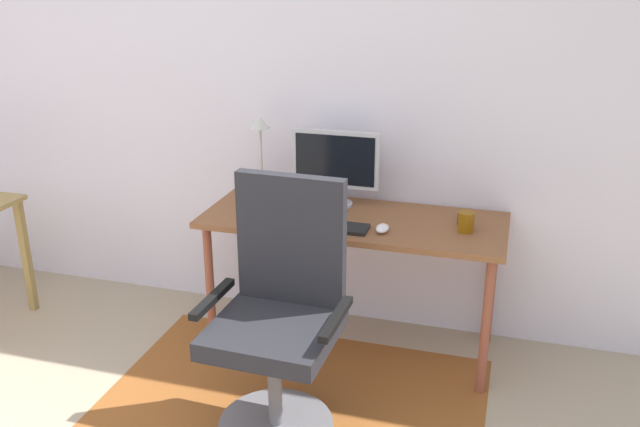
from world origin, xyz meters
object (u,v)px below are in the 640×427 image
(keyboard, at_px, (324,226))
(computer_mouse, at_px, (382,228))
(monitor, at_px, (336,163))
(office_chair, at_px, (280,327))
(cell_phone, at_px, (465,219))
(coffee_cup, at_px, (466,222))
(desk_lamp, at_px, (260,142))
(desk, at_px, (353,232))

(keyboard, height_order, computer_mouse, computer_mouse)
(monitor, bearing_deg, office_chair, -90.11)
(keyboard, distance_m, cell_phone, 0.70)
(coffee_cup, bearing_deg, desk_lamp, 170.77)
(keyboard, height_order, cell_phone, keyboard)
(desk, relative_size, keyboard, 3.49)
(keyboard, height_order, coffee_cup, coffee_cup)
(desk, bearing_deg, computer_mouse, -39.58)
(computer_mouse, relative_size, office_chair, 0.09)
(cell_phone, relative_size, office_chair, 0.13)
(desk, xyz_separation_m, computer_mouse, (0.18, -0.15, 0.09))
(desk_lamp, height_order, office_chair, desk_lamp)
(desk, xyz_separation_m, keyboard, (-0.10, -0.17, 0.08))
(coffee_cup, bearing_deg, keyboard, -168.09)
(monitor, height_order, cell_phone, monitor)
(desk, relative_size, office_chair, 1.36)
(keyboard, bearing_deg, monitor, 95.56)
(cell_phone, xyz_separation_m, office_chair, (-0.67, -0.84, -0.25))
(monitor, height_order, coffee_cup, monitor)
(cell_phone, distance_m, office_chair, 1.11)
(keyboard, bearing_deg, computer_mouse, 4.68)
(desk, bearing_deg, office_chair, -100.82)
(desk, bearing_deg, coffee_cup, -3.12)
(keyboard, distance_m, office_chair, 0.61)
(coffee_cup, bearing_deg, monitor, 164.79)
(cell_phone, bearing_deg, desk_lamp, 174.44)
(keyboard, relative_size, office_chair, 0.39)
(cell_phone, bearing_deg, computer_mouse, -147.62)
(keyboard, relative_size, computer_mouse, 4.13)
(coffee_cup, bearing_deg, cell_phone, 96.48)
(desk, xyz_separation_m, cell_phone, (0.54, 0.12, 0.08))
(coffee_cup, relative_size, desk_lamp, 0.22)
(keyboard, bearing_deg, desk_lamp, 144.11)
(desk, bearing_deg, monitor, 130.96)
(keyboard, xyz_separation_m, cell_phone, (0.64, 0.29, -0.00))
(monitor, xyz_separation_m, cell_phone, (0.67, -0.04, -0.22))
(keyboard, height_order, office_chair, office_chair)
(coffee_cup, height_order, cell_phone, coffee_cup)
(cell_phone, bearing_deg, desk, -171.47)
(computer_mouse, xyz_separation_m, cell_phone, (0.36, 0.27, -0.01))
(office_chair, bearing_deg, desk, 81.09)
(computer_mouse, relative_size, desk_lamp, 0.23)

